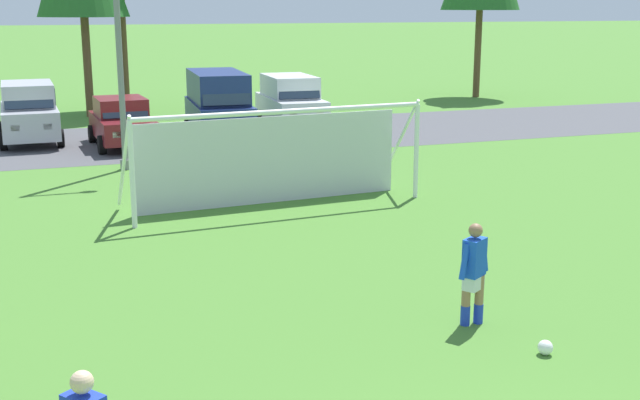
% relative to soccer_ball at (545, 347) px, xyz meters
% --- Properties ---
extents(ground_plane, '(400.00, 400.00, 0.00)m').
position_rel_soccer_ball_xyz_m(ground_plane, '(-2.37, 10.94, -0.11)').
color(ground_plane, '#477A2D').
extents(parking_lot_strip, '(52.00, 8.40, 0.01)m').
position_rel_soccer_ball_xyz_m(parking_lot_strip, '(-2.37, 20.98, -0.11)').
color(parking_lot_strip, '#4C4C51').
rests_on(parking_lot_strip, ground).
extents(soccer_ball, '(0.22, 0.22, 0.22)m').
position_rel_soccer_ball_xyz_m(soccer_ball, '(0.00, 0.00, 0.00)').
color(soccer_ball, white).
rests_on(soccer_ball, ground).
extents(soccer_goal, '(7.55, 2.55, 2.57)m').
position_rel_soccer_ball_xyz_m(soccer_goal, '(-1.15, 10.04, 1.18)').
color(soccer_goal, white).
rests_on(soccer_goal, ground).
extents(player_striker_near, '(0.70, 0.41, 1.64)m').
position_rel_soccer_ball_xyz_m(player_striker_near, '(-0.42, 1.38, 0.71)').
color(player_striker_near, '#936B4C').
rests_on(player_striker_near, ground).
extents(parked_car_slot_far_left, '(2.23, 4.65, 2.16)m').
position_rel_soccer_ball_xyz_m(parked_car_slot_far_left, '(-6.87, 22.19, 1.00)').
color(parked_car_slot_far_left, '#B2B2BC').
rests_on(parked_car_slot_far_left, ground).
extents(parked_car_slot_left, '(2.20, 4.28, 1.72)m').
position_rel_soccer_ball_xyz_m(parked_car_slot_left, '(-3.79, 20.15, 0.77)').
color(parked_car_slot_left, maroon).
rests_on(parked_car_slot_left, ground).
extents(parked_car_slot_center_left, '(2.43, 4.92, 2.52)m').
position_rel_soccer_ball_xyz_m(parked_car_slot_center_left, '(-0.24, 20.40, 1.23)').
color(parked_car_slot_center_left, navy).
rests_on(parked_car_slot_center_left, ground).
extents(parked_car_slot_center, '(2.29, 4.68, 2.16)m').
position_rel_soccer_ball_xyz_m(parked_car_slot_center, '(3.05, 22.02, 1.00)').
color(parked_car_slot_center, silver).
rests_on(parked_car_slot_center, ground).
extents(street_lamp, '(2.00, 0.32, 8.08)m').
position_rel_soccer_ball_xyz_m(street_lamp, '(-4.00, 15.87, 4.07)').
color(street_lamp, slate).
rests_on(street_lamp, ground).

